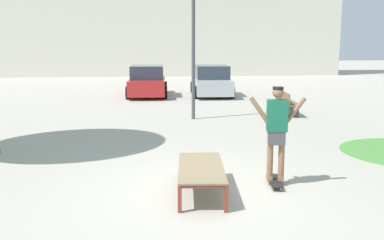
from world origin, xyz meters
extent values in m
plane|color=#B2AA9E|center=(0.00, 0.00, 0.00)|extent=(120.00, 120.00, 0.00)
cube|color=brown|center=(-0.33, 0.73, 0.19)|extent=(0.07, 0.07, 0.38)
cube|color=brown|center=(0.36, 0.67, 0.19)|extent=(0.07, 0.07, 0.38)
cube|color=brown|center=(-0.50, -1.10, 0.19)|extent=(0.07, 0.07, 0.38)
cube|color=brown|center=(0.20, -1.17, 0.19)|extent=(0.07, 0.07, 0.38)
cylinder|color=brown|center=(-0.42, -0.19, 0.41)|extent=(0.22, 1.90, 0.05)
cylinder|color=brown|center=(0.28, -0.25, 0.41)|extent=(0.22, 1.90, 0.05)
cylinder|color=brown|center=(0.01, 0.70, 0.41)|extent=(0.76, 0.12, 0.05)
cylinder|color=brown|center=(-0.15, -1.14, 0.41)|extent=(0.76, 0.12, 0.05)
cube|color=#847051|center=(-0.07, -0.22, 0.45)|extent=(0.93, 1.96, 0.03)
cube|color=black|center=(1.31, 0.02, 0.08)|extent=(0.34, 0.82, 0.02)
cylinder|color=silver|center=(1.29, 0.31, 0.03)|extent=(0.04, 0.06, 0.06)
cylinder|color=silver|center=(1.43, 0.29, 0.03)|extent=(0.04, 0.06, 0.06)
cylinder|color=silver|center=(1.19, -0.24, 0.03)|extent=(0.04, 0.06, 0.06)
cylinder|color=silver|center=(1.33, -0.27, 0.03)|extent=(0.04, 0.06, 0.06)
cylinder|color=#8E6647|center=(1.21, 0.04, 0.50)|extent=(0.11, 0.11, 0.82)
cube|color=#99704C|center=(1.22, 0.09, 0.13)|extent=(0.14, 0.25, 0.07)
cylinder|color=#8E6647|center=(1.41, 0.01, 0.50)|extent=(0.11, 0.11, 0.82)
cube|color=#99704C|center=(1.42, 0.05, 0.13)|extent=(0.14, 0.25, 0.07)
cube|color=#4C4C51|center=(1.31, 0.02, 0.88)|extent=(0.33, 0.25, 0.24)
cube|color=#196647|center=(1.31, 0.02, 1.28)|extent=(0.39, 0.28, 0.56)
cylinder|color=#8E6647|center=(1.01, 0.08, 1.35)|extent=(0.41, 0.15, 0.52)
cylinder|color=#8E6647|center=(1.60, -0.03, 1.35)|extent=(0.41, 0.15, 0.52)
sphere|color=#8E6647|center=(1.31, 0.02, 1.69)|extent=(0.20, 0.20, 0.20)
cylinder|color=black|center=(1.31, 0.02, 1.76)|extent=(0.19, 0.19, 0.05)
cube|color=red|center=(-0.95, 14.20, 0.51)|extent=(1.87, 4.27, 0.70)
cube|color=#2D3847|center=(-0.96, 14.05, 1.18)|extent=(1.64, 2.16, 0.64)
cylinder|color=black|center=(-1.75, 15.54, 0.30)|extent=(0.24, 0.61, 0.60)
cylinder|color=black|center=(-0.05, 15.47, 0.30)|extent=(0.24, 0.61, 0.60)
cylinder|color=black|center=(-1.86, 12.94, 0.30)|extent=(0.24, 0.61, 0.60)
cylinder|color=black|center=(-0.16, 12.87, 0.30)|extent=(0.24, 0.61, 0.60)
cube|color=#B7BABF|center=(2.22, 14.07, 0.51)|extent=(1.89, 4.27, 0.70)
cube|color=#2D3847|center=(2.21, 13.93, 1.18)|extent=(1.66, 2.17, 0.64)
cylinder|color=black|center=(1.43, 15.41, 0.30)|extent=(0.25, 0.61, 0.60)
cylinder|color=black|center=(3.13, 15.34, 0.30)|extent=(0.25, 0.61, 0.60)
cylinder|color=black|center=(1.31, 12.81, 0.30)|extent=(0.25, 0.61, 0.60)
cylinder|color=black|center=(3.01, 12.74, 0.30)|extent=(0.25, 0.61, 0.60)
cube|color=brown|center=(4.19, 8.12, 0.43)|extent=(0.69, 2.43, 0.06)
cube|color=brown|center=(3.99, 8.15, 0.65)|extent=(0.29, 2.39, 0.36)
cube|color=#424247|center=(4.29, 9.08, 0.20)|extent=(0.38, 0.12, 0.40)
cube|color=#424247|center=(4.09, 7.17, 0.20)|extent=(0.38, 0.12, 0.40)
cylinder|color=#4C4C51|center=(0.59, 7.21, 2.75)|extent=(0.12, 0.12, 5.50)
camera|label=1|loc=(-0.95, -7.29, 2.50)|focal=40.49mm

